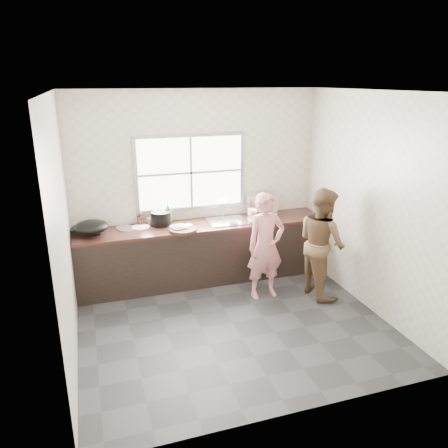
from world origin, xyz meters
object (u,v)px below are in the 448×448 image
object	(u,v)px
bowl_held	(234,223)
pot_lid_right	(124,227)
black_pot	(161,219)
bottle_brown_short	(154,220)
plate_food	(141,227)
bottle_green	(168,212)
cutting_board	(183,230)
wok	(91,227)
burner	(89,228)
woman	(266,249)
person_side	(322,242)
glass_jar	(150,221)
bowl_mince	(179,228)
pot_lid_left	(128,229)
bottle_brown_tall	(141,219)
dish_rack	(261,205)
bowl_crabs	(256,221)

from	to	relation	value
bowl_held	pot_lid_right	size ratio (longest dim) A/B	0.72
bowl_held	pot_lid_right	distance (m)	1.53
black_pot	pot_lid_right	size ratio (longest dim) A/B	1.14
bowl_held	bottle_brown_short	xyz separation A→B (m)	(-1.08, 0.33, 0.05)
plate_food	bottle_green	world-z (taller)	bottle_green
bottle_green	pot_lid_right	distance (m)	0.65
cutting_board	wok	bearing A→B (deg)	174.06
burner	woman	bearing A→B (deg)	-23.40
bottle_green	burner	xyz separation A→B (m)	(-1.10, -0.02, -0.12)
person_side	black_pot	size ratio (longest dim) A/B	5.45
cutting_board	glass_jar	distance (m)	0.58
bowl_mince	glass_jar	distance (m)	0.52
bowl_held	bottle_green	xyz separation A→B (m)	(-0.86, 0.39, 0.12)
burner	pot_lid_left	xyz separation A→B (m)	(0.52, -0.11, -0.02)
person_side	glass_jar	distance (m)	2.40
pot_lid_left	bowl_held	bearing A→B (deg)	-9.97
cutting_board	bottle_brown_tall	world-z (taller)	bottle_brown_tall
dish_rack	bowl_held	bearing A→B (deg)	-141.07
burner	pot_lid_left	bearing A→B (deg)	-12.36
cutting_board	pot_lid_left	world-z (taller)	cutting_board
bottle_green	bottle_brown_short	bearing A→B (deg)	-165.77
bottle_green	burner	distance (m)	1.11
cutting_board	burner	size ratio (longest dim) A/B	0.93
pot_lid_left	bottle_brown_short	bearing A→B (deg)	11.73
bowl_mince	bottle_green	world-z (taller)	bottle_green
cutting_board	bowl_mince	bearing A→B (deg)	130.65
bowl_mince	burner	bearing A→B (deg)	162.35
cutting_board	bowl_held	bearing A→B (deg)	4.13
woman	bowl_crabs	world-z (taller)	woman
bowl_held	bottle_brown_tall	bearing A→B (deg)	162.87
black_pot	plate_food	bearing A→B (deg)	-173.09
black_pot	dish_rack	xyz separation A→B (m)	(1.51, 0.02, 0.07)
dish_rack	wok	bearing A→B (deg)	-165.05
cutting_board	bottle_brown_short	world-z (taller)	bottle_brown_short
pot_lid_right	black_pot	bearing A→B (deg)	-4.62
bottle_brown_tall	wok	world-z (taller)	wok
plate_food	bottle_brown_tall	xyz separation A→B (m)	(0.02, 0.14, 0.08)
bottle_green	cutting_board	bearing A→B (deg)	-75.54
bottle_green	bottle_brown_short	size ratio (longest dim) A/B	1.93
bottle_green	black_pot	bearing A→B (deg)	-139.82
plate_food	wok	bearing A→B (deg)	-164.69
plate_food	pot_lid_left	xyz separation A→B (m)	(-0.17, 0.01, -0.00)
bottle_brown_short	pot_lid_right	bearing A→B (deg)	-178.95
pot_lid_right	bowl_held	bearing A→B (deg)	-12.21
glass_jar	pot_lid_right	distance (m)	0.38
woman	bottle_green	distance (m)	1.51
bottle_brown_tall	bottle_brown_short	size ratio (longest dim) A/B	1.09
bowl_mince	wok	bearing A→B (deg)	176.18
bottle_brown_short	plate_food	bearing A→B (deg)	-156.53
bottle_green	woman	bearing A→B (deg)	-41.40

